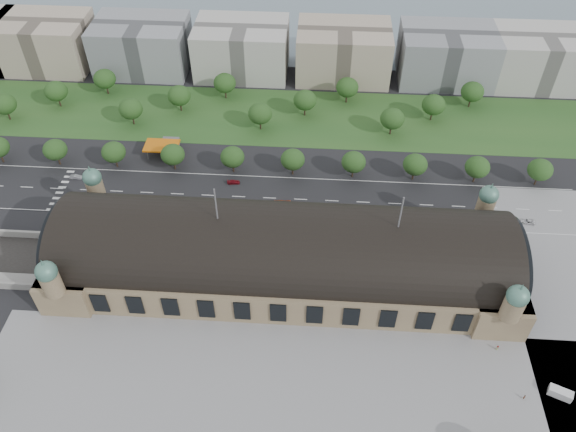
# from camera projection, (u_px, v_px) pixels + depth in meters

# --- Properties ---
(ground) EXTENTS (900.00, 900.00, 0.00)m
(ground) POSITION_uv_depth(u_px,v_px,m) (283.00, 275.00, 188.62)
(ground) COLOR black
(ground) RESTS_ON ground
(station) EXTENTS (150.00, 48.40, 44.30)m
(station) POSITION_uv_depth(u_px,v_px,m) (283.00, 255.00, 181.44)
(station) COLOR #8C7A57
(station) RESTS_ON ground
(plaza_south) EXTENTS (190.00, 48.00, 0.12)m
(plaza_south) POSITION_uv_depth(u_px,v_px,m) (307.00, 398.00, 156.71)
(plaza_south) COLOR gray
(plaza_south) RESTS_ON ground
(road_slab) EXTENTS (260.00, 26.00, 0.10)m
(road_slab) POSITION_uv_depth(u_px,v_px,m) (239.00, 197.00, 216.71)
(road_slab) COLOR black
(road_slab) RESTS_ON ground
(grass_belt) EXTENTS (300.00, 45.00, 0.10)m
(grass_belt) POSITION_uv_depth(u_px,v_px,m) (265.00, 116.00, 255.78)
(grass_belt) COLOR #265120
(grass_belt) RESTS_ON ground
(petrol_station) EXTENTS (14.00, 13.00, 5.05)m
(petrol_station) POSITION_uv_depth(u_px,v_px,m) (167.00, 144.00, 235.75)
(petrol_station) COLOR #CE650C
(petrol_station) RESTS_ON ground
(office_1) EXTENTS (45.00, 32.00, 24.00)m
(office_1) POSITION_uv_depth(u_px,v_px,m) (44.00, 42.00, 281.40)
(office_1) COLOR tan
(office_1) RESTS_ON ground
(office_2) EXTENTS (45.00, 32.00, 24.00)m
(office_2) POSITION_uv_depth(u_px,v_px,m) (142.00, 45.00, 279.05)
(office_2) COLOR gray
(office_2) RESTS_ON ground
(office_3) EXTENTS (45.00, 32.00, 24.00)m
(office_3) POSITION_uv_depth(u_px,v_px,m) (242.00, 49.00, 276.69)
(office_3) COLOR #B5B2AB
(office_3) RESTS_ON ground
(office_4) EXTENTS (45.00, 32.00, 24.00)m
(office_4) POSITION_uv_depth(u_px,v_px,m) (343.00, 52.00, 274.33)
(office_4) COLOR tan
(office_4) RESTS_ON ground
(office_5) EXTENTS (45.00, 32.00, 24.00)m
(office_5) POSITION_uv_depth(u_px,v_px,m) (446.00, 55.00, 271.97)
(office_5) COLOR gray
(office_5) RESTS_ON ground
(office_6) EXTENTS (45.00, 32.00, 24.00)m
(office_6) POSITION_uv_depth(u_px,v_px,m) (541.00, 58.00, 269.85)
(office_6) COLOR #B5B2AB
(office_6) RESTS_ON ground
(tree_row_1) EXTENTS (9.60, 9.60, 11.52)m
(tree_row_1) POSITION_uv_depth(u_px,v_px,m) (55.00, 150.00, 225.83)
(tree_row_1) COLOR #2D2116
(tree_row_1) RESTS_ON ground
(tree_row_2) EXTENTS (9.60, 9.60, 11.52)m
(tree_row_2) POSITION_uv_depth(u_px,v_px,m) (114.00, 152.00, 224.70)
(tree_row_2) COLOR #2D2116
(tree_row_2) RESTS_ON ground
(tree_row_3) EXTENTS (9.60, 9.60, 11.52)m
(tree_row_3) POSITION_uv_depth(u_px,v_px,m) (173.00, 155.00, 223.57)
(tree_row_3) COLOR #2D2116
(tree_row_3) RESTS_ON ground
(tree_row_4) EXTENTS (9.60, 9.60, 11.52)m
(tree_row_4) POSITION_uv_depth(u_px,v_px,m) (232.00, 157.00, 222.44)
(tree_row_4) COLOR #2D2116
(tree_row_4) RESTS_ON ground
(tree_row_5) EXTENTS (9.60, 9.60, 11.52)m
(tree_row_5) POSITION_uv_depth(u_px,v_px,m) (293.00, 160.00, 221.30)
(tree_row_5) COLOR #2D2116
(tree_row_5) RESTS_ON ground
(tree_row_6) EXTENTS (9.60, 9.60, 11.52)m
(tree_row_6) POSITION_uv_depth(u_px,v_px,m) (354.00, 162.00, 220.17)
(tree_row_6) COLOR #2D2116
(tree_row_6) RESTS_ON ground
(tree_row_7) EXTENTS (9.60, 9.60, 11.52)m
(tree_row_7) POSITION_uv_depth(u_px,v_px,m) (415.00, 165.00, 219.04)
(tree_row_7) COLOR #2D2116
(tree_row_7) RESTS_ON ground
(tree_row_8) EXTENTS (9.60, 9.60, 11.52)m
(tree_row_8) POSITION_uv_depth(u_px,v_px,m) (477.00, 167.00, 217.91)
(tree_row_8) COLOR #2D2116
(tree_row_8) RESTS_ON ground
(tree_row_9) EXTENTS (9.60, 9.60, 11.52)m
(tree_row_9) POSITION_uv_depth(u_px,v_px,m) (540.00, 170.00, 216.78)
(tree_row_9) COLOR #2D2116
(tree_row_9) RESTS_ON ground
(tree_belt_0) EXTENTS (10.40, 10.40, 12.48)m
(tree_belt_0) POSITION_uv_depth(u_px,v_px,m) (4.00, 104.00, 248.44)
(tree_belt_0) COLOR #2D2116
(tree_belt_0) RESTS_ON ground
(tree_belt_1) EXTENTS (10.40, 10.40, 12.48)m
(tree_belt_1) POSITION_uv_depth(u_px,v_px,m) (56.00, 91.00, 256.11)
(tree_belt_1) COLOR #2D2116
(tree_belt_1) RESTS_ON ground
(tree_belt_2) EXTENTS (10.40, 10.40, 12.48)m
(tree_belt_2) POSITION_uv_depth(u_px,v_px,m) (105.00, 79.00, 263.79)
(tree_belt_2) COLOR #2D2116
(tree_belt_2) RESTS_ON ground
(tree_belt_3) EXTENTS (10.40, 10.40, 12.48)m
(tree_belt_3) POSITION_uv_depth(u_px,v_px,m) (131.00, 109.00, 245.75)
(tree_belt_3) COLOR #2D2116
(tree_belt_3) RESTS_ON ground
(tree_belt_4) EXTENTS (10.40, 10.40, 12.48)m
(tree_belt_4) POSITION_uv_depth(u_px,v_px,m) (179.00, 96.00, 253.43)
(tree_belt_4) COLOR #2D2116
(tree_belt_4) RESTS_ON ground
(tree_belt_5) EXTENTS (10.40, 10.40, 12.48)m
(tree_belt_5) POSITION_uv_depth(u_px,v_px,m) (225.00, 83.00, 261.11)
(tree_belt_5) COLOR #2D2116
(tree_belt_5) RESTS_ON ground
(tree_belt_6) EXTENTS (10.40, 10.40, 12.48)m
(tree_belt_6) POSITION_uv_depth(u_px,v_px,m) (260.00, 114.00, 243.06)
(tree_belt_6) COLOR #2D2116
(tree_belt_6) RESTS_ON ground
(tree_belt_7) EXTENTS (10.40, 10.40, 12.48)m
(tree_belt_7) POSITION_uv_depth(u_px,v_px,m) (305.00, 100.00, 250.74)
(tree_belt_7) COLOR #2D2116
(tree_belt_7) RESTS_ON ground
(tree_belt_8) EXTENTS (10.40, 10.40, 12.48)m
(tree_belt_8) POSITION_uv_depth(u_px,v_px,m) (347.00, 87.00, 258.42)
(tree_belt_8) COLOR #2D2116
(tree_belt_8) RESTS_ON ground
(tree_belt_9) EXTENTS (10.40, 10.40, 12.48)m
(tree_belt_9) POSITION_uv_depth(u_px,v_px,m) (392.00, 119.00, 240.37)
(tree_belt_9) COLOR #2D2116
(tree_belt_9) RESTS_ON ground
(tree_belt_10) EXTENTS (10.40, 10.40, 12.48)m
(tree_belt_10) POSITION_uv_depth(u_px,v_px,m) (434.00, 105.00, 248.05)
(tree_belt_10) COLOR #2D2116
(tree_belt_10) RESTS_ON ground
(tree_belt_11) EXTENTS (10.40, 10.40, 12.48)m
(tree_belt_11) POSITION_uv_depth(u_px,v_px,m) (472.00, 92.00, 255.73)
(tree_belt_11) COLOR #2D2116
(tree_belt_11) RESTS_ON ground
(traffic_car_1) EXTENTS (4.83, 1.71, 1.59)m
(traffic_car_1) POSITION_uv_depth(u_px,v_px,m) (76.00, 177.00, 223.97)
(traffic_car_1) COLOR gray
(traffic_car_1) RESTS_ON ground
(traffic_car_2) EXTENTS (5.87, 3.21, 1.56)m
(traffic_car_2) POSITION_uv_depth(u_px,v_px,m) (101.00, 207.00, 211.39)
(traffic_car_2) COLOR black
(traffic_car_2) RESTS_ON ground
(traffic_car_3) EXTENTS (5.17, 2.61, 1.44)m
(traffic_car_3) POSITION_uv_depth(u_px,v_px,m) (234.00, 182.00, 221.85)
(traffic_car_3) COLOR maroon
(traffic_car_3) RESTS_ON ground
(traffic_car_4) EXTENTS (4.86, 1.97, 1.65)m
(traffic_car_4) POSITION_uv_depth(u_px,v_px,m) (319.00, 214.00, 208.46)
(traffic_car_4) COLOR #1B264E
(traffic_car_4) RESTS_ON ground
(traffic_car_6) EXTENTS (5.29, 2.82, 1.42)m
(traffic_car_6) POSITION_uv_depth(u_px,v_px,m) (528.00, 221.00, 205.98)
(traffic_car_6) COLOR silver
(traffic_car_6) RESTS_ON ground
(parked_car_0) EXTENTS (4.11, 2.98, 1.29)m
(parked_car_0) POSITION_uv_depth(u_px,v_px,m) (100.00, 220.00, 206.43)
(parked_car_0) COLOR black
(parked_car_0) RESTS_ON ground
(parked_car_1) EXTENTS (5.69, 4.67, 1.44)m
(parked_car_1) POSITION_uv_depth(u_px,v_px,m) (140.00, 222.00, 205.67)
(parked_car_1) COLOR maroon
(parked_car_1) RESTS_ON ground
(parked_car_2) EXTENTS (5.14, 3.87, 1.39)m
(parked_car_2) POSITION_uv_depth(u_px,v_px,m) (117.00, 221.00, 206.11)
(parked_car_2) COLOR #1B1947
(parked_car_2) RESTS_ON ground
(parked_car_3) EXTENTS (4.02, 3.27, 1.29)m
(parked_car_3) POSITION_uv_depth(u_px,v_px,m) (145.00, 223.00, 205.65)
(parked_car_3) COLOR #585C60
(parked_car_3) RESTS_ON ground
(parked_car_4) EXTENTS (5.16, 3.36, 1.61)m
(parked_car_4) POSITION_uv_depth(u_px,v_px,m) (170.00, 216.00, 207.99)
(parked_car_4) COLOR silver
(parked_car_4) RESTS_ON ground
(parked_car_5) EXTENTS (6.44, 5.42, 1.64)m
(parked_car_5) POSITION_uv_depth(u_px,v_px,m) (189.00, 223.00, 205.29)
(parked_car_5) COLOR #979B9F
(parked_car_5) RESTS_ON ground
(parked_car_6) EXTENTS (5.68, 4.24, 1.53)m
(parked_car_6) POSITION_uv_depth(u_px,v_px,m) (191.00, 217.00, 207.64)
(parked_car_6) COLOR black
(parked_car_6) RESTS_ON ground
(bus_west) EXTENTS (12.61, 4.01, 3.45)m
(bus_west) POSITION_uv_depth(u_px,v_px,m) (275.00, 206.00, 210.53)
(bus_west) COLOR #C3441F
(bus_west) RESTS_ON ground
(bus_mid) EXTENTS (12.69, 4.15, 3.47)m
(bus_mid) POSITION_uv_depth(u_px,v_px,m) (351.00, 211.00, 208.61)
(bus_mid) COLOR beige
(bus_mid) RESTS_ON ground
(bus_east) EXTENTS (12.86, 3.78, 3.54)m
(bus_east) POSITION_uv_depth(u_px,v_px,m) (352.00, 218.00, 205.57)
(bus_east) COLOR beige
(bus_east) RESTS_ON ground
(van_east) EXTENTS (6.85, 4.85, 2.76)m
(van_east) POSITION_uv_depth(u_px,v_px,m) (559.00, 393.00, 156.47)
(van_east) COLOR silver
(van_east) RESTS_ON ground
(pedestrian_0) EXTENTS (1.01, 0.68, 1.92)m
(pedestrian_0) POSITION_uv_depth(u_px,v_px,m) (497.00, 348.00, 167.25)
(pedestrian_0) COLOR gray
(pedestrian_0) RESTS_ON ground
(pedestrian_1) EXTENTS (0.72, 0.81, 1.85)m
(pedestrian_1) POSITION_uv_depth(u_px,v_px,m) (524.00, 397.00, 155.97)
(pedestrian_1) COLOR gray
(pedestrian_1) RESTS_ON ground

